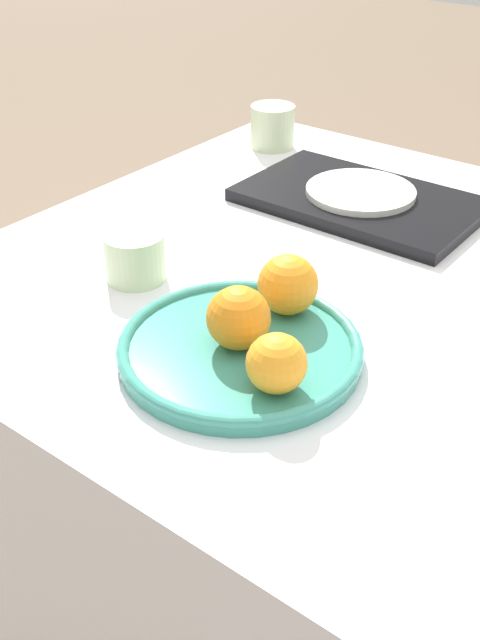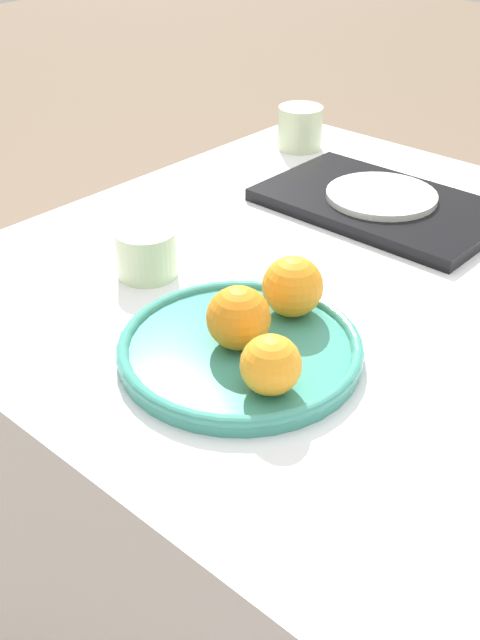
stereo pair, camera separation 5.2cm
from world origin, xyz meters
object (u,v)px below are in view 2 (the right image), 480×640
at_px(orange_0, 239,318).
at_px(serving_tray, 380,204).
at_px(fruit_platter, 240,348).
at_px(side_plate, 381,195).
at_px(cup_2, 300,128).
at_px(orange_1, 271,365).
at_px(orange_2, 293,286).
at_px(cup_1, 146,253).

xyz_separation_m(orange_0, serving_tray, (-0.10, 0.44, -0.04)).
relative_size(fruit_platter, side_plate, 1.60).
bearing_deg(orange_0, cup_2, 122.36).
bearing_deg(cup_2, orange_0, -57.64).
bearing_deg(cup_2, side_plate, -26.91).
distance_m(fruit_platter, serving_tray, 0.45).
distance_m(orange_1, orange_2, 0.15).
xyz_separation_m(fruit_platter, orange_0, (-0.00, -0.00, 0.04)).
height_order(orange_0, serving_tray, orange_0).
bearing_deg(orange_2, cup_2, 127.16).
bearing_deg(orange_2, orange_0, -91.28).
xyz_separation_m(fruit_platter, side_plate, (-0.10, 0.44, 0.01)).
relative_size(orange_1, cup_1, 0.79).
xyz_separation_m(cup_1, cup_2, (-0.15, 0.52, 0.01)).
bearing_deg(cup_1, fruit_platter, -15.12).
bearing_deg(orange_0, side_plate, 102.54).
xyz_separation_m(orange_0, cup_2, (-0.37, 0.58, -0.01)).
distance_m(orange_0, side_plate, 0.45).
xyz_separation_m(orange_0, cup_1, (-0.22, 0.06, -0.02)).
relative_size(orange_2, cup_2, 0.88).
distance_m(orange_0, cup_1, 0.23).
relative_size(orange_2, side_plate, 0.42).
bearing_deg(orange_1, serving_tray, 110.18).
height_order(orange_1, orange_2, orange_2).
distance_m(serving_tray, cup_1, 0.40).
distance_m(fruit_platter, orange_1, 0.09).
bearing_deg(cup_2, orange_1, -54.21).
bearing_deg(orange_1, orange_0, 153.82).
bearing_deg(orange_1, cup_2, 125.79).
xyz_separation_m(fruit_platter, cup_1, (-0.22, 0.06, 0.02)).
distance_m(orange_2, cup_1, 0.22).
bearing_deg(orange_0, serving_tray, 102.54).
xyz_separation_m(orange_0, orange_2, (0.00, 0.09, 0.00)).
distance_m(serving_tray, cup_2, 0.30).
distance_m(fruit_platter, orange_0, 0.04).
height_order(serving_tray, cup_1, cup_1).
bearing_deg(side_plate, cup_2, 153.09).
xyz_separation_m(serving_tray, cup_2, (-0.27, 0.14, 0.03)).
height_order(orange_2, cup_2, orange_2).
relative_size(orange_1, cup_2, 0.77).
bearing_deg(serving_tray, fruit_platter, -77.23).
bearing_deg(fruit_platter, orange_1, -26.95).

